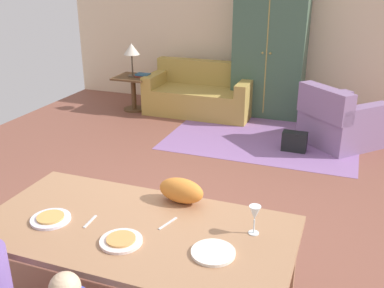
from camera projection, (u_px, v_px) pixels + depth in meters
The scene contains 21 objects.
ground_plane at pixel (212, 193), 4.74m from camera, with size 7.47×6.56×0.02m, color brown.
back_wall at pixel (277, 28), 7.14m from camera, with size 7.47×0.10×2.70m, color beige.
dining_table at pixel (136, 236), 2.73m from camera, with size 1.94×0.98×0.76m.
plate_near_man at pixel (51, 219), 2.77m from camera, with size 0.25×0.25×0.02m, color silver.
pizza_near_man at pixel (50, 217), 2.77m from camera, with size 0.17×0.17×0.01m, color tan.
plate_near_child at pixel (121, 241), 2.55m from camera, with size 0.25×0.25×0.02m, color silver.
pizza_near_child at pixel (121, 239), 2.54m from camera, with size 0.17×0.17×0.01m, color tan.
plate_near_woman at pixel (213, 253), 2.45m from camera, with size 0.25×0.25×0.02m, color white.
wine_glass at pixel (255, 214), 2.59m from camera, with size 0.07×0.07×0.19m.
fork at pixel (90, 221), 2.76m from camera, with size 0.02×0.15×0.01m, color silver.
knife at pixel (168, 223), 2.74m from camera, with size 0.01×0.17×0.01m, color silver.
cat at pixel (181, 191), 2.97m from camera, with size 0.32×0.16×0.17m, color orange.
area_rug at pixel (262, 138), 6.24m from camera, with size 2.60×1.80×0.01m, color #8C639E.
couch at pixel (201, 95), 7.27m from camera, with size 1.72×0.86×0.82m.
armchair at pixel (339, 122), 5.94m from camera, with size 1.21×1.21×0.82m.
armoire at pixel (270, 50), 6.92m from camera, with size 1.10×0.59×2.10m.
side_table at pixel (133, 88), 7.37m from camera, with size 0.56×0.56×0.58m.
table_lamp at pixel (131, 50), 7.14m from camera, with size 0.26×0.26×0.54m.
book_lower at pixel (142, 76), 7.27m from camera, with size 0.22×0.16×0.03m, color #9D3427.
book_upper at pixel (143, 74), 7.24m from camera, with size 0.22×0.16×0.03m, color #2A5777.
handbag at pixel (294, 142), 5.77m from camera, with size 0.32×0.16×0.26m, color black.
Camera 1 is at (1.26, -3.34, 2.24)m, focal length 41.22 mm.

